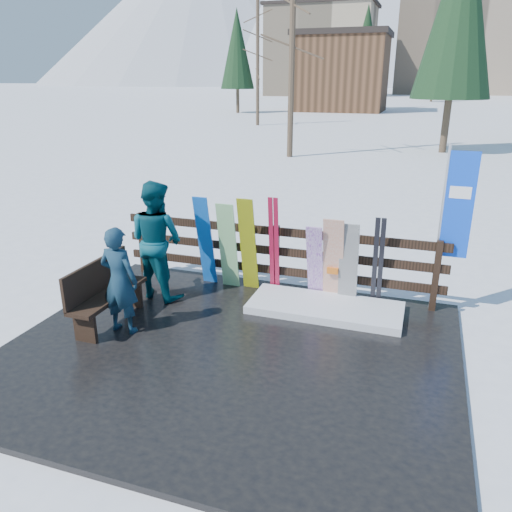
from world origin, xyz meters
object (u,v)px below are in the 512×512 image
(bench, at_px, (104,291))
(person_front, at_px, (119,281))
(snowboard_0, at_px, (205,241))
(person_back, at_px, (157,240))
(snowboard_2, at_px, (248,245))
(snowboard_3, at_px, (315,263))
(snowboard_5, at_px, (333,261))
(snowboard_4, at_px, (348,264))
(rental_flag, at_px, (454,212))
(snowboard_1, at_px, (228,246))

(bench, bearing_deg, person_front, -20.92)
(snowboard_0, bearing_deg, person_back, -130.85)
(bench, height_order, snowboard_2, snowboard_2)
(snowboard_3, relative_size, snowboard_5, 0.93)
(person_back, bearing_deg, snowboard_0, -116.77)
(snowboard_4, distance_m, snowboard_5, 0.25)
(rental_flag, distance_m, person_back, 4.65)
(snowboard_1, bearing_deg, snowboard_5, 0.00)
(snowboard_0, height_order, snowboard_1, snowboard_0)
(snowboard_0, relative_size, snowboard_4, 1.20)
(snowboard_0, height_order, rental_flag, rental_flag)
(snowboard_5, xyz_separation_m, person_back, (-2.80, -0.66, 0.26))
(bench, xyz_separation_m, person_front, (0.39, -0.15, 0.27))
(snowboard_5, bearing_deg, person_back, -166.81)
(snowboard_2, distance_m, person_back, 1.51)
(snowboard_1, xyz_separation_m, rental_flag, (3.52, 0.27, 0.84))
(bench, xyz_separation_m, snowboard_2, (1.62, 1.80, 0.32))
(snowboard_4, height_order, person_front, person_front)
(snowboard_3, distance_m, person_back, 2.61)
(snowboard_1, bearing_deg, rental_flag, 4.38)
(bench, xyz_separation_m, snowboard_3, (2.77, 1.80, 0.14))
(rental_flag, bearing_deg, person_back, -168.40)
(snowboard_4, xyz_separation_m, person_front, (-2.93, -1.95, 0.10))
(snowboard_2, xyz_separation_m, snowboard_5, (1.45, 0.00, -0.11))
(snowboard_2, height_order, snowboard_4, snowboard_2)
(snowboard_3, bearing_deg, snowboard_5, -0.00)
(person_front, bearing_deg, bench, -19.04)
(snowboard_3, xyz_separation_m, person_back, (-2.51, -0.66, 0.33))
(snowboard_0, xyz_separation_m, rental_flag, (3.95, 0.27, 0.79))
(snowboard_5, bearing_deg, snowboard_3, 180.00)
(person_back, bearing_deg, bench, 91.09)
(bench, bearing_deg, rental_flag, 23.45)
(snowboard_3, xyz_separation_m, rental_flag, (2.01, 0.27, 0.95))
(snowboard_0, height_order, snowboard_5, snowboard_0)
(person_front, bearing_deg, snowboard_3, -138.87)
(snowboard_3, relative_size, rental_flag, 0.52)
(bench, xyz_separation_m, rental_flag, (4.78, 2.07, 1.09))
(person_back, bearing_deg, snowboard_1, -132.37)
(bench, bearing_deg, person_back, 77.01)
(bench, relative_size, person_front, 0.96)
(snowboard_0, height_order, snowboard_2, snowboard_2)
(snowboard_0, relative_size, snowboard_5, 1.13)
(snowboard_3, height_order, person_front, person_front)
(snowboard_2, distance_m, snowboard_3, 1.16)
(bench, height_order, person_front, person_front)
(snowboard_0, bearing_deg, snowboard_2, -0.00)
(snowboard_0, bearing_deg, rental_flag, 3.91)
(rental_flag, bearing_deg, person_front, -153.19)
(snowboard_3, bearing_deg, bench, -146.95)
(snowboard_3, height_order, snowboard_4, snowboard_4)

